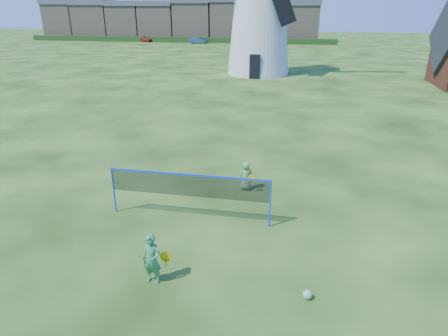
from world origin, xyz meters
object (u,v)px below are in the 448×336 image
car_left (145,39)px  car_right (198,40)px  play_ball (308,294)px  player_boy (246,176)px  player_girl (152,259)px  badminton_net (189,186)px  windmill (260,5)px

car_left → car_right: 11.39m
play_ball → car_right: (-19.88, 67.69, 0.46)m
car_right → player_boy: bearing=-161.1°
player_girl → car_left: (-27.50, 69.33, -0.09)m
player_girl → play_ball: size_ratio=5.96×
car_right → player_girl: bearing=-163.5°
badminton_net → player_girl: 3.15m
player_boy → car_right: car_right is taller
badminton_net → car_right: bearing=104.1°
windmill → car_right: size_ratio=5.53×
player_girl → car_right: player_girl is taller
windmill → play_ball: (4.60, -32.57, -6.34)m
car_left → windmill: bearing=-123.1°
windmill → car_right: 38.75m
badminton_net → car_left: badminton_net is taller
badminton_net → play_ball: size_ratio=22.95×
play_ball → badminton_net: bearing=140.3°
player_girl → car_right: bearing=107.6°
windmill → car_right: bearing=113.5°
badminton_net → player_girl: (-0.05, -3.11, -0.48)m
badminton_net → play_ball: badminton_net is taller
car_right → play_ball: bearing=-160.6°
player_girl → car_left: 74.58m
player_girl → car_right: (-16.21, 67.79, -0.09)m
windmill → player_girl: bearing=-88.4°
badminton_net → car_right: badminton_net is taller
badminton_net → car_left: 71.73m
car_right → car_left: bearing=85.2°
player_girl → play_ball: (3.67, 0.10, -0.55)m
player_girl → car_right: 69.70m
player_boy → car_left: bearing=-65.2°
player_girl → car_left: bearing=115.8°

